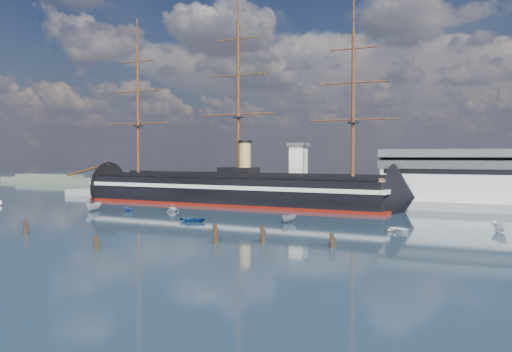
% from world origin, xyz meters
% --- Properties ---
extents(ground, '(600.00, 600.00, 0.00)m').
position_xyz_m(ground, '(0.00, 40.00, 0.00)').
color(ground, '#172635').
rests_on(ground, ground).
extents(quay, '(180.00, 18.00, 2.00)m').
position_xyz_m(quay, '(10.00, 76.00, 0.00)').
color(quay, slate).
rests_on(quay, ground).
extents(quay_tower, '(5.00, 5.00, 15.00)m').
position_xyz_m(quay_tower, '(3.00, 73.00, 9.75)').
color(quay_tower, silver).
rests_on(quay_tower, ground).
extents(shoreline, '(120.00, 10.00, 4.00)m').
position_xyz_m(shoreline, '(-139.23, 135.00, 1.45)').
color(shoreline, '#3F4C38').
rests_on(shoreline, ground).
extents(warship, '(113.21, 20.08, 53.94)m').
position_xyz_m(warship, '(-12.83, 60.00, 4.04)').
color(warship, black).
rests_on(warship, ground).
extents(motorboat_a, '(6.77, 3.43, 2.58)m').
position_xyz_m(motorboat_a, '(-31.79, 28.93, 0.00)').
color(motorboat_a, silver).
rests_on(motorboat_a, ground).
extents(motorboat_b, '(1.80, 3.50, 1.56)m').
position_xyz_m(motorboat_b, '(1.58, 21.49, 0.00)').
color(motorboat_b, '#1B498B').
rests_on(motorboat_b, ground).
extents(motorboat_c, '(5.37, 2.88, 2.04)m').
position_xyz_m(motorboat_c, '(19.41, 29.09, 0.00)').
color(motorboat_c, gray).
rests_on(motorboat_c, ground).
extents(motorboat_d, '(4.53, 5.97, 2.01)m').
position_xyz_m(motorboat_d, '(-14.42, 36.95, 0.00)').
color(motorboat_d, silver).
rests_on(motorboat_d, ground).
extents(motorboat_e, '(2.41, 3.17, 1.38)m').
position_xyz_m(motorboat_e, '(42.47, 25.17, 0.00)').
color(motorboat_e, white).
rests_on(motorboat_e, ground).
extents(motorboat_f, '(6.20, 4.31, 2.33)m').
position_xyz_m(motorboat_f, '(58.06, 33.36, 0.00)').
color(motorboat_f, white).
rests_on(motorboat_f, ground).
extents(motorboat_g, '(1.53, 3.24, 1.25)m').
position_xyz_m(motorboat_g, '(-24.38, 32.88, 0.00)').
color(motorboat_g, navy).
rests_on(motorboat_g, ground).
extents(piling_near_left, '(0.64, 0.64, 2.97)m').
position_xyz_m(piling_near_left, '(-14.12, -6.57, 0.00)').
color(piling_near_left, black).
rests_on(piling_near_left, ground).
extents(piling_near_mid, '(0.64, 0.64, 2.91)m').
position_xyz_m(piling_near_mid, '(7.90, -13.28, 0.00)').
color(piling_near_mid, black).
rests_on(piling_near_mid, ground).
extents(piling_near_right, '(0.64, 0.64, 3.75)m').
position_xyz_m(piling_near_right, '(20.51, -1.42, 0.00)').
color(piling_near_right, black).
rests_on(piling_near_right, ground).
extents(piling_far_right, '(0.64, 0.64, 2.80)m').
position_xyz_m(piling_far_right, '(37.32, 3.78, 0.00)').
color(piling_far_right, black).
rests_on(piling_far_right, ground).
extents(piling_extra, '(0.64, 0.64, 3.29)m').
position_xyz_m(piling_extra, '(26.24, 3.30, 0.00)').
color(piling_extra, black).
rests_on(piling_extra, ground).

